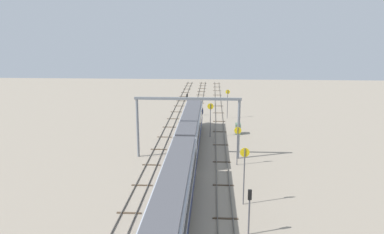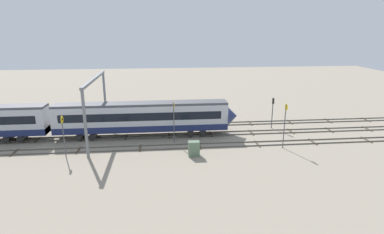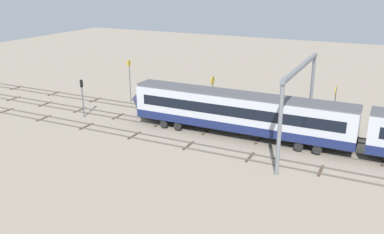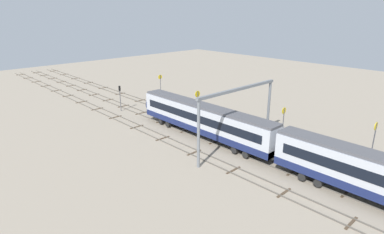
# 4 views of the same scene
# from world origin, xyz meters

# --- Properties ---
(ground_plane) EXTENTS (155.50, 155.50, 0.00)m
(ground_plane) POSITION_xyz_m (0.00, 0.00, 0.00)
(ground_plane) COLOR gray
(track_near_foreground) EXTENTS (139.50, 2.40, 0.16)m
(track_near_foreground) POSITION_xyz_m (-0.00, -4.64, 0.07)
(track_near_foreground) COLOR #59544C
(track_near_foreground) RESTS_ON ground
(track_with_train) EXTENTS (139.50, 2.40, 0.16)m
(track_with_train) POSITION_xyz_m (0.00, 0.00, 0.07)
(track_with_train) COLOR #59544C
(track_with_train) RESTS_ON ground
(track_middle) EXTENTS (139.50, 2.40, 0.16)m
(track_middle) POSITION_xyz_m (0.00, 4.64, 0.07)
(track_middle) COLOR #59544C
(track_middle) RESTS_ON ground
(overhead_gantry) EXTENTS (0.40, 14.52, 8.52)m
(overhead_gantry) POSITION_xyz_m (-9.90, 0.06, 6.17)
(overhead_gantry) COLOR slate
(overhead_gantry) RESTS_ON ground
(speed_sign_near_foreground) EXTENTS (0.14, 0.87, 5.88)m
(speed_sign_near_foreground) POSITION_xyz_m (14.48, -6.32, 3.72)
(speed_sign_near_foreground) COLOR #4C4C51
(speed_sign_near_foreground) RESTS_ON ground
(speed_sign_mid_trackside) EXTENTS (0.14, 1.02, 5.73)m
(speed_sign_mid_trackside) POSITION_xyz_m (0.61, -2.98, 3.77)
(speed_sign_mid_trackside) COLOR #4C4C51
(speed_sign_mid_trackside) RESTS_ON ground
(speed_sign_far_trackside) EXTENTS (0.14, 0.95, 6.01)m
(speed_sign_far_trackside) POSITION_xyz_m (-23.99, -6.55, 3.88)
(speed_sign_far_trackside) COLOR #4C4C51
(speed_sign_far_trackside) RESTS_ON ground
(speed_sign_distant_end) EXTENTS (0.14, 0.93, 5.17)m
(speed_sign_distant_end) POSITION_xyz_m (-12.56, -6.62, 3.36)
(speed_sign_distant_end) COLOR #4C4C51
(speed_sign_distant_end) RESTS_ON ground
(signal_light_trackside_departure) EXTENTS (0.31, 0.32, 4.74)m
(signal_light_trackside_departure) POSITION_xyz_m (15.86, 1.92, 3.09)
(signal_light_trackside_departure) COLOR #4C4C51
(signal_light_trackside_departure) RESTS_ON ground
(relay_cabinet) EXTENTS (1.36, 0.88, 1.85)m
(relay_cabinet) POSITION_xyz_m (2.77, -7.73, 0.92)
(relay_cabinet) COLOR #597259
(relay_cabinet) RESTS_ON ground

